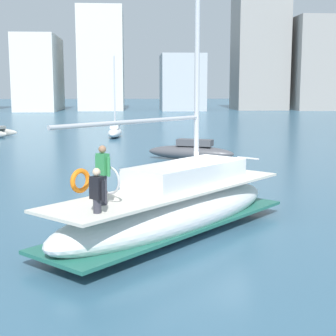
# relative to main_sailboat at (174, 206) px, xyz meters

# --- Properties ---
(ground_plane) EXTENTS (400.00, 400.00, 0.00)m
(ground_plane) POSITION_rel_main_sailboat_xyz_m (1.44, 1.42, -0.90)
(ground_plane) COLOR #38607A
(main_sailboat) EXTENTS (8.37, 8.60, 11.95)m
(main_sailboat) POSITION_rel_main_sailboat_xyz_m (0.00, 0.00, 0.00)
(main_sailboat) COLOR white
(main_sailboat) RESTS_ON ground
(moored_sloop_near) EXTENTS (5.67, 3.42, 9.26)m
(moored_sloop_near) POSITION_rel_main_sailboat_xyz_m (2.46, 16.71, -0.28)
(moored_sloop_near) COLOR #4C4C51
(moored_sloop_near) RESTS_ON ground
(moored_sloop_far) EXTENTS (1.47, 5.13, 7.42)m
(moored_sloop_far) POSITION_rel_main_sailboat_xyz_m (-2.84, 32.37, -0.35)
(moored_sloop_far) COLOR white
(moored_sloop_far) RESTS_ON ground
(waterfront_buildings) EXTENTS (85.72, 18.76, 25.87)m
(waterfront_buildings) POSITION_rel_main_sailboat_xyz_m (2.51, 91.22, 8.70)
(waterfront_buildings) COLOR silver
(waterfront_buildings) RESTS_ON ground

